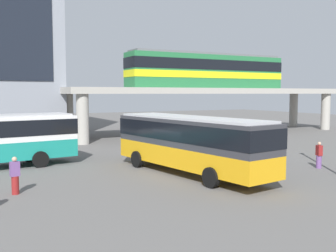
# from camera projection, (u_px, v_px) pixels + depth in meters

# --- Properties ---
(ground_plane) EXTENTS (120.00, 120.00, 0.00)m
(ground_plane) POSITION_uv_depth(u_px,v_px,m) (118.00, 151.00, 31.07)
(ground_plane) COLOR #605E5B
(elevated_platform) EXTENTS (33.10, 6.97, 5.06)m
(elevated_platform) POSITION_uv_depth(u_px,v_px,m) (211.00, 94.00, 44.52)
(elevated_platform) COLOR #ADA89E
(elevated_platform) RESTS_ON ground_plane
(train) EXTENTS (18.87, 2.96, 3.84)m
(train) POSITION_uv_depth(u_px,v_px,m) (208.00, 70.00, 44.12)
(train) COLOR #26723F
(train) RESTS_ON elevated_platform
(bus_main) EXTENTS (4.21, 11.30, 3.22)m
(bus_main) POSITION_uv_depth(u_px,v_px,m) (190.00, 139.00, 22.09)
(bus_main) COLOR orange
(bus_main) RESTS_ON ground_plane
(bicycle_silver) EXTENTS (1.72, 0.60, 1.04)m
(bicycle_silver) POSITION_uv_depth(u_px,v_px,m) (190.00, 141.00, 34.97)
(bicycle_silver) COLOR black
(bicycle_silver) RESTS_ON ground_plane
(bicycle_red) EXTENTS (1.77, 0.36, 1.04)m
(bicycle_red) POSITION_uv_depth(u_px,v_px,m) (158.00, 141.00, 34.79)
(bicycle_red) COLOR black
(bicycle_red) RESTS_ON ground_plane
(bicycle_orange) EXTENTS (1.79, 0.09, 1.04)m
(bicycle_orange) POSITION_uv_depth(u_px,v_px,m) (214.00, 138.00, 37.20)
(bicycle_orange) COLOR black
(bicycle_orange) RESTS_ON ground_plane
(bicycle_green) EXTENTS (1.74, 0.56, 1.04)m
(bicycle_green) POSITION_uv_depth(u_px,v_px,m) (268.00, 133.00, 42.07)
(bicycle_green) COLOR black
(bicycle_green) RESTS_ON ground_plane
(pedestrian_walking_across) EXTENTS (0.44, 0.32, 1.70)m
(pedestrian_walking_across) POSITION_uv_depth(u_px,v_px,m) (15.00, 177.00, 17.77)
(pedestrian_walking_across) COLOR maroon
(pedestrian_walking_across) RESTS_ON ground_plane
(pedestrian_by_bike_rack) EXTENTS (0.38, 0.46, 1.60)m
(pedestrian_by_bike_rack) POSITION_uv_depth(u_px,v_px,m) (319.00, 156.00, 23.97)
(pedestrian_by_bike_rack) COLOR #724C8C
(pedestrian_by_bike_rack) RESTS_ON ground_plane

